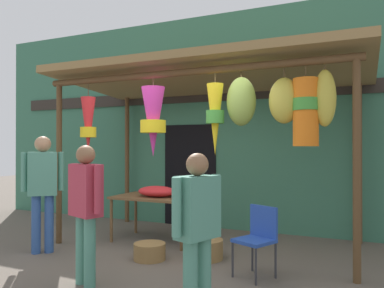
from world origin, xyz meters
name	(u,v)px	position (x,y,z in m)	size (l,w,h in m)	color
ground_plane	(172,259)	(0.00, 0.00, 0.00)	(30.00, 30.00, 0.00)	#60564C
shop_facade	(226,121)	(0.00, 2.28, 2.06)	(11.00, 0.29, 4.13)	#387056
market_stall_canopy	(210,87)	(0.27, 0.76, 2.49)	(4.96, 2.46, 2.87)	brown
display_table	(156,200)	(-0.70, 0.79, 0.68)	(1.38, 0.84, 0.74)	brown
flower_heap_on_table	(157,191)	(-0.64, 0.72, 0.83)	(0.66, 0.46, 0.17)	red
folding_chair	(258,235)	(1.28, -0.23, 0.50)	(0.53, 0.53, 0.84)	#2347A8
wicker_basket_by_table	(204,249)	(0.41, 0.18, 0.13)	(0.52, 0.52, 0.27)	olive
wicker_basket_spare	(150,251)	(-0.26, -0.17, 0.11)	(0.44, 0.44, 0.23)	olive
vendor_in_orange	(197,223)	(1.09, -1.64, 0.88)	(0.35, 0.56, 1.51)	#4C8E7A
customer_foreground	(86,203)	(-0.42, -1.32, 0.93)	(0.56, 0.35, 1.58)	#4C8E7A
shopper_by_bananas	(43,184)	(-1.87, -0.53, 1.02)	(0.46, 0.43, 1.72)	#2D5193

